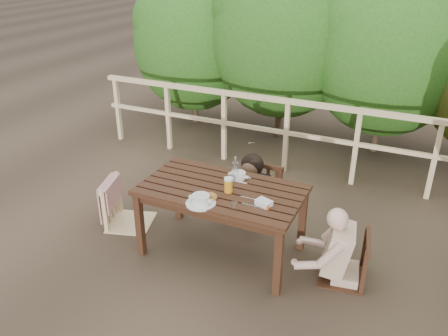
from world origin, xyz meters
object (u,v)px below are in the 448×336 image
at_px(chair_far, 257,173).
at_px(bottle, 235,170).
at_px(bread_roll, 211,196).
at_px(chair_right, 347,238).
at_px(beer_glass, 228,186).
at_px(woman, 258,165).
at_px(soup_far, 238,176).
at_px(chair_left, 127,185).
at_px(diner_right, 352,224).
at_px(butter_tub, 264,203).
at_px(soup_near, 201,200).
at_px(table, 222,221).
at_px(tumbler, 234,207).

relative_size(chair_far, bottle, 3.55).
height_order(bread_roll, bottle, bottle).
bearing_deg(chair_right, beer_glass, -91.33).
height_order(woman, bottle, woman).
bearing_deg(bottle, soup_far, 84.31).
distance_m(beer_glass, bottle, 0.23).
bearing_deg(chair_left, bottle, -99.45).
xyz_separation_m(chair_far, bottle, (0.04, -0.70, 0.36)).
bearing_deg(diner_right, butter_tub, 98.55).
distance_m(chair_far, soup_far, 0.70).
xyz_separation_m(bottle, butter_tub, (0.41, -0.31, -0.10)).
bearing_deg(butter_tub, bread_roll, -149.84).
height_order(soup_near, bread_roll, soup_near).
bearing_deg(chair_left, soup_far, -96.74).
bearing_deg(chair_right, soup_near, -79.57).
bearing_deg(soup_far, chair_left, -170.36).
bearing_deg(woman, table, 92.39).
distance_m(chair_right, soup_near, 1.33).
distance_m(soup_far, bottle, 0.11).
distance_m(soup_near, soup_far, 0.58).
height_order(chair_right, diner_right, diner_right).
relative_size(woman, diner_right, 0.98).
height_order(chair_left, bottle, bottle).
bearing_deg(chair_left, butter_tub, -112.40).
distance_m(chair_right, bread_roll, 1.25).
relative_size(woman, soup_near, 4.23).
distance_m(woman, bread_roll, 1.13).
height_order(soup_near, bottle, bottle).
relative_size(diner_right, tumbler, 15.81).
bearing_deg(soup_near, table, 81.03).
bearing_deg(soup_far, table, -105.28).
bearing_deg(woman, butter_tub, 117.09).
relative_size(chair_far, soup_far, 3.88).
height_order(chair_right, butter_tub, chair_right).
bearing_deg(bread_roll, diner_right, 14.70).
xyz_separation_m(chair_far, diner_right, (1.18, -0.78, 0.11)).
bearing_deg(table, bread_roll, -90.62).
height_order(bread_roll, tumbler, tumbler).
xyz_separation_m(woman, diner_right, (1.18, -0.80, 0.01)).
height_order(chair_far, bread_roll, chair_far).
xyz_separation_m(table, chair_far, (0.02, 0.88, 0.13)).
xyz_separation_m(chair_right, bread_roll, (-1.17, -0.32, 0.30)).
bearing_deg(bottle, diner_right, -4.11).
bearing_deg(table, woman, 88.72).
xyz_separation_m(table, soup_far, (0.07, 0.24, 0.39)).
bearing_deg(tumbler, butter_tub, 38.55).
bearing_deg(soup_far, bottle, -95.69).
xyz_separation_m(soup_near, beer_glass, (0.14, 0.28, 0.03)).
height_order(chair_right, bottle, bottle).
height_order(table, tumbler, tumbler).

